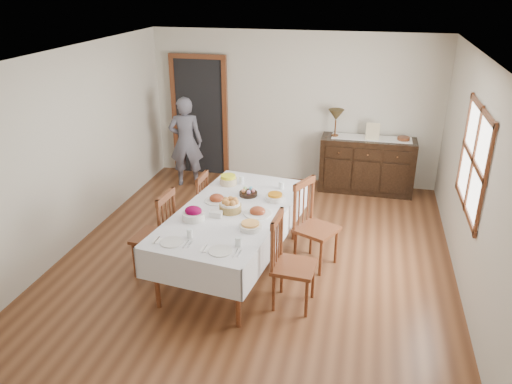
% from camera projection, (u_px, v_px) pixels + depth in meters
% --- Properties ---
extents(ground, '(6.00, 6.00, 0.00)m').
position_uv_depth(ground, '(254.00, 262.00, 6.47)').
color(ground, brown).
extents(room_shell, '(5.02, 6.02, 2.65)m').
position_uv_depth(room_shell, '(250.00, 130.00, 6.22)').
color(room_shell, silver).
rests_on(room_shell, ground).
extents(dining_table, '(1.53, 2.54, 0.83)m').
position_uv_depth(dining_table, '(233.00, 217.00, 6.03)').
color(dining_table, silver).
rests_on(dining_table, ground).
extents(chair_left_near, '(0.49, 0.49, 1.09)m').
position_uv_depth(chair_left_near, '(157.00, 233.00, 6.03)').
color(chair_left_near, brown).
rests_on(chair_left_near, ground).
extents(chair_left_far, '(0.43, 0.43, 1.02)m').
position_uv_depth(chair_left_far, '(194.00, 208.00, 6.75)').
color(chair_left_far, brown).
rests_on(chair_left_far, ground).
extents(chair_right_near, '(0.48, 0.48, 1.09)m').
position_uv_depth(chair_right_near, '(289.00, 261.00, 5.44)').
color(chair_right_near, brown).
rests_on(chair_right_near, ground).
extents(chair_right_far, '(0.62, 0.62, 1.12)m').
position_uv_depth(chair_right_far, '(313.00, 223.00, 6.24)').
color(chair_right_far, brown).
rests_on(chair_right_far, ground).
extents(sideboard, '(1.55, 0.56, 0.93)m').
position_uv_depth(sideboard, '(367.00, 165.00, 8.44)').
color(sideboard, black).
rests_on(sideboard, ground).
extents(person, '(0.59, 0.46, 1.68)m').
position_uv_depth(person, '(186.00, 139.00, 8.55)').
color(person, '#585765').
rests_on(person, ground).
extents(bread_basket, '(0.27, 0.27, 0.17)m').
position_uv_depth(bread_basket, '(230.00, 206.00, 5.93)').
color(bread_basket, olive).
rests_on(bread_basket, dining_table).
extents(egg_basket, '(0.23, 0.23, 0.10)m').
position_uv_depth(egg_basket, '(248.00, 193.00, 6.38)').
color(egg_basket, black).
rests_on(egg_basket, dining_table).
extents(ham_platter_a, '(0.31, 0.31, 0.11)m').
position_uv_depth(ham_platter_a, '(217.00, 199.00, 6.22)').
color(ham_platter_a, silver).
rests_on(ham_platter_a, dining_table).
extents(ham_platter_b, '(0.33, 0.33, 0.11)m').
position_uv_depth(ham_platter_b, '(258.00, 212.00, 5.88)').
color(ham_platter_b, silver).
rests_on(ham_platter_b, dining_table).
extents(beet_bowl, '(0.27, 0.27, 0.16)m').
position_uv_depth(beet_bowl, '(193.00, 214.00, 5.74)').
color(beet_bowl, silver).
rests_on(beet_bowl, dining_table).
extents(carrot_bowl, '(0.24, 0.24, 0.09)m').
position_uv_depth(carrot_bowl, '(275.00, 197.00, 6.24)').
color(carrot_bowl, silver).
rests_on(carrot_bowl, dining_table).
extents(pineapple_bowl, '(0.23, 0.23, 0.13)m').
position_uv_depth(pineapple_bowl, '(228.00, 180.00, 6.71)').
color(pineapple_bowl, '#CBB48D').
rests_on(pineapple_bowl, dining_table).
extents(casserole_dish, '(0.26, 0.26, 0.08)m').
position_uv_depth(casserole_dish, '(250.00, 226.00, 5.53)').
color(casserole_dish, silver).
rests_on(casserole_dish, dining_table).
extents(butter_dish, '(0.15, 0.11, 0.07)m').
position_uv_depth(butter_dish, '(216.00, 214.00, 5.81)').
color(butter_dish, silver).
rests_on(butter_dish, dining_table).
extents(setting_left, '(0.44, 0.31, 0.10)m').
position_uv_depth(setting_left, '(177.00, 239.00, 5.29)').
color(setting_left, silver).
rests_on(setting_left, dining_table).
extents(setting_right, '(0.44, 0.31, 0.10)m').
position_uv_depth(setting_right, '(226.00, 248.00, 5.12)').
color(setting_right, silver).
rests_on(setting_right, dining_table).
extents(glass_far_a, '(0.07, 0.07, 0.11)m').
position_uv_depth(glass_far_a, '(242.00, 180.00, 6.73)').
color(glass_far_a, white).
rests_on(glass_far_a, dining_table).
extents(glass_far_b, '(0.07, 0.07, 0.10)m').
position_uv_depth(glass_far_b, '(281.00, 185.00, 6.57)').
color(glass_far_b, white).
rests_on(glass_far_b, dining_table).
extents(runner, '(1.30, 0.35, 0.01)m').
position_uv_depth(runner, '(371.00, 138.00, 8.28)').
color(runner, white).
rests_on(runner, sideboard).
extents(table_lamp, '(0.26, 0.26, 0.46)m').
position_uv_depth(table_lamp, '(336.00, 116.00, 8.23)').
color(table_lamp, brown).
rests_on(table_lamp, sideboard).
extents(picture_frame, '(0.22, 0.08, 0.28)m').
position_uv_depth(picture_frame, '(373.00, 132.00, 8.14)').
color(picture_frame, '#C8BA90').
rests_on(picture_frame, sideboard).
extents(deco_bowl, '(0.20, 0.20, 0.06)m').
position_uv_depth(deco_bowl, '(403.00, 139.00, 8.15)').
color(deco_bowl, brown).
rests_on(deco_bowl, sideboard).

